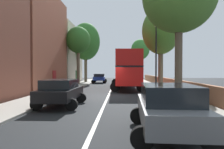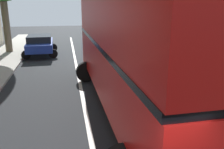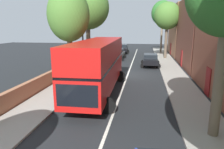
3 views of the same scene
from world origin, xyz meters
name	(u,v)px [view 1 (image 1 of 3)]	position (x,y,z in m)	size (l,w,h in m)	color
ground_plane	(108,96)	(0.00, 0.00, 0.00)	(84.00, 84.00, 0.00)	black
road_centre_line	(108,96)	(0.00, 0.00, 0.00)	(0.16, 54.00, 0.01)	silver
sidewalk_left	(51,95)	(-4.90, 0.00, 0.06)	(2.60, 60.00, 0.12)	#9E998E
sidewalk_right	(168,95)	(4.90, 0.00, 0.06)	(2.60, 60.00, 0.12)	#9E998E
terraced_houses_left	(13,40)	(-8.50, 0.71, 4.78)	(4.07, 47.52, 10.96)	#9E6647
boundary_wall_right	(187,89)	(6.45, 0.00, 0.61)	(0.36, 54.00, 1.22)	#9E6647
double_decker_bus	(126,68)	(1.70, 6.79, 2.35)	(3.71, 11.16, 4.06)	red
parked_car_grey_right_1	(168,107)	(2.50, -10.55, 0.94)	(2.57, 4.47, 1.66)	slate
parked_car_blue_left_2	(99,78)	(-2.50, 17.56, 0.89)	(2.62, 4.15, 1.54)	#1E389E
parked_car_black_left_3	(61,91)	(-2.50, -5.28, 0.92)	(2.52, 4.35, 1.59)	black
street_tree_left_0	(78,41)	(-5.03, 12.42, 6.40)	(3.49, 3.49, 8.27)	brown
street_tree_right_3	(161,31)	(5.04, 3.72, 6.03)	(3.72, 3.72, 8.35)	brown
street_tree_right_5	(140,50)	(4.78, 21.75, 5.97)	(3.42, 3.42, 7.82)	brown
street_tree_left_6	(86,42)	(-5.03, 18.95, 7.14)	(4.99, 4.99, 10.30)	brown
lamppost_right	(156,52)	(4.30, 2.06, 3.81)	(0.32, 0.32, 6.31)	black
litter_bin_right	(193,95)	(5.30, -4.83, 0.66)	(0.55, 0.55, 1.07)	black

